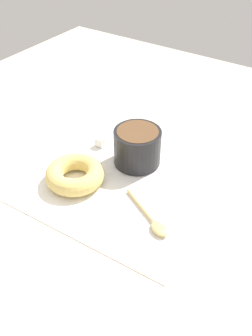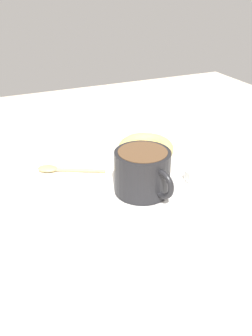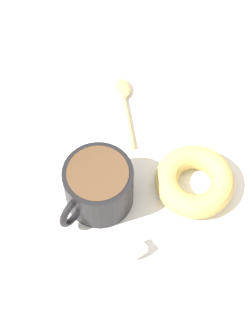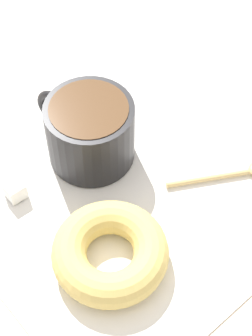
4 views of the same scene
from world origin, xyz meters
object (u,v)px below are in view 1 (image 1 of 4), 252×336
at_px(donut, 75,174).
at_px(spoon, 154,222).
at_px(sugar_cube, 101,141).
at_px(coffee_cup, 138,146).

height_order(donut, spoon, donut).
relative_size(spoon, sugar_cube, 6.33).
distance_m(coffee_cup, sugar_cube, 0.10).
height_order(spoon, sugar_cube, sugar_cube).
bearing_deg(sugar_cube, donut, -166.13).
bearing_deg(coffee_cup, spoon, -138.09).
distance_m(coffee_cup, donut, 0.13).
bearing_deg(spoon, coffee_cup, 41.91).
bearing_deg(donut, spoon, -93.71).
xyz_separation_m(spoon, sugar_cube, (0.13, 0.21, 0.01)).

